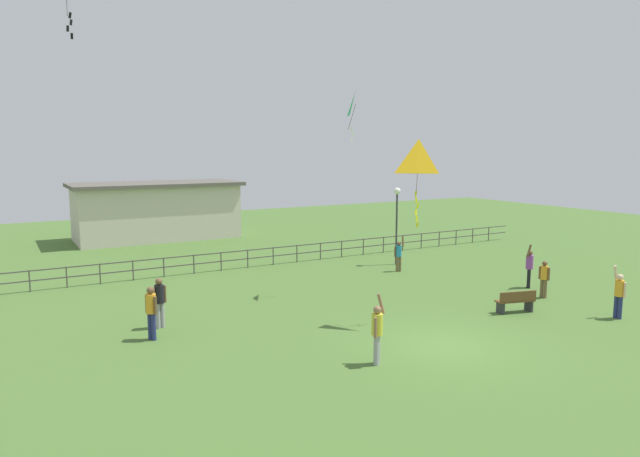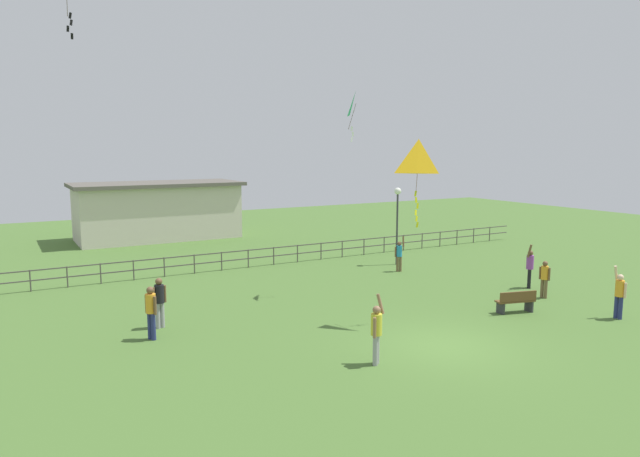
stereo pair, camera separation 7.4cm
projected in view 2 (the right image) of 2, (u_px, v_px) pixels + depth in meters
The scene contains 14 objects.
ground_plane at pixel (445, 346), 17.77m from camera, with size 80.00×80.00×0.00m, color #476B2D.
lamppost at pixel (397, 208), 29.83m from camera, with size 0.36×0.36×4.08m.
park_bench at pixel (516, 301), 21.24m from camera, with size 1.56×0.79×0.85m.
person_0 at pixel (151, 309), 18.22m from camera, with size 0.32×0.49×1.74m.
person_1 at pixel (619, 293), 20.46m from camera, with size 0.31×0.51×1.92m.
person_2 at pixel (544, 277), 23.34m from camera, with size 0.29×0.46×1.54m.
person_3 at pixel (399, 254), 28.38m from camera, with size 0.44×0.35×1.78m.
person_4 at pixel (159, 299), 19.41m from camera, with size 0.51×0.32×1.75m.
person_5 at pixel (376, 330), 16.11m from camera, with size 0.52×0.41×2.01m.
person_6 at pixel (530, 266), 24.99m from camera, with size 0.49×0.40×1.98m.
kite_2 at pixel (356, 105), 23.14m from camera, with size 0.63×0.83×2.08m.
kite_3 at pixel (418, 161), 19.72m from camera, with size 1.24×1.23×2.97m.
waterfront_railing at pixel (258, 255), 29.61m from camera, with size 36.03×0.06×0.95m.
pavilion_building at pixel (158, 210), 38.70m from camera, with size 10.97×5.18×3.83m.
Camera 2 is at (-11.85, -12.92, 6.10)m, focal length 32.01 mm.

